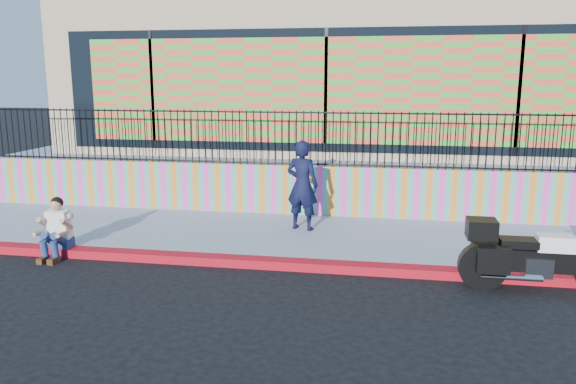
# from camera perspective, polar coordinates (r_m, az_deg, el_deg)

# --- Properties ---
(ground) EXTENTS (90.00, 90.00, 0.00)m
(ground) POSITION_cam_1_polar(r_m,az_deg,el_deg) (9.51, 0.98, -7.82)
(ground) COLOR black
(ground) RESTS_ON ground
(red_curb) EXTENTS (16.00, 0.30, 0.15)m
(red_curb) POSITION_cam_1_polar(r_m,az_deg,el_deg) (9.49, 0.98, -7.40)
(red_curb) COLOR red
(red_curb) RESTS_ON ground
(sidewalk) EXTENTS (16.00, 3.00, 0.15)m
(sidewalk) POSITION_cam_1_polar(r_m,az_deg,el_deg) (11.05, 2.31, -4.65)
(sidewalk) COLOR #9399B0
(sidewalk) RESTS_ON ground
(mural_wall) EXTENTS (16.00, 0.20, 1.10)m
(mural_wall) POSITION_cam_1_polar(r_m,az_deg,el_deg) (12.44, 3.31, 0.16)
(mural_wall) COLOR #FF43B4
(mural_wall) RESTS_ON sidewalk
(metal_fence) EXTENTS (15.80, 0.04, 1.20)m
(metal_fence) POSITION_cam_1_polar(r_m,az_deg,el_deg) (12.26, 3.37, 5.43)
(metal_fence) COLOR black
(metal_fence) RESTS_ON mural_wall
(elevated_platform) EXTENTS (16.00, 10.00, 1.25)m
(elevated_platform) POSITION_cam_1_polar(r_m,az_deg,el_deg) (17.46, 5.23, 3.19)
(elevated_platform) COLOR #9399B0
(elevated_platform) RESTS_ON ground
(storefront_building) EXTENTS (14.00, 8.06, 4.00)m
(storefront_building) POSITION_cam_1_polar(r_m,az_deg,el_deg) (17.05, 5.34, 11.84)
(storefront_building) COLOR tan
(storefront_building) RESTS_ON elevated_platform
(police_motorcycle) EXTENTS (2.31, 0.76, 1.44)m
(police_motorcycle) POSITION_cam_1_polar(r_m,az_deg,el_deg) (9.19, 24.10, -5.64)
(police_motorcycle) COLOR black
(police_motorcycle) RESTS_ON ground
(police_officer) EXTENTS (0.74, 0.58, 1.80)m
(police_officer) POSITION_cam_1_polar(r_m,az_deg,el_deg) (11.16, 1.46, 0.69)
(police_officer) COLOR black
(police_officer) RESTS_ON sidewalk
(seated_man) EXTENTS (0.54, 0.71, 1.06)m
(seated_man) POSITION_cam_1_polar(r_m,az_deg,el_deg) (10.74, -22.60, -3.96)
(seated_man) COLOR navy
(seated_man) RESTS_ON ground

